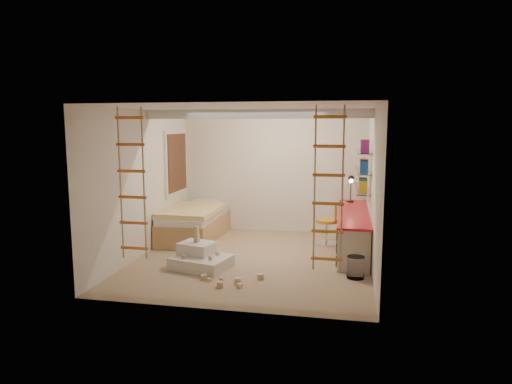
% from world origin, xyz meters
% --- Properties ---
extents(floor, '(4.50, 4.50, 0.00)m').
position_xyz_m(floor, '(0.00, 0.00, 0.00)').
color(floor, '#9B7F64').
rests_on(floor, ground).
extents(ceiling_beam, '(4.00, 0.18, 0.16)m').
position_xyz_m(ceiling_beam, '(0.00, 0.30, 2.52)').
color(ceiling_beam, white).
rests_on(ceiling_beam, ceiling).
extents(window_frame, '(0.06, 1.15, 1.35)m').
position_xyz_m(window_frame, '(-1.97, 1.50, 1.55)').
color(window_frame, white).
rests_on(window_frame, wall_left).
extents(window_blind, '(0.02, 1.00, 1.20)m').
position_xyz_m(window_blind, '(-1.93, 1.50, 1.55)').
color(window_blind, '#4C2D1E').
rests_on(window_blind, window_frame).
extents(rope_ladder_left, '(0.41, 0.04, 2.13)m').
position_xyz_m(rope_ladder_left, '(-1.35, -1.75, 1.52)').
color(rope_ladder_left, orange).
rests_on(rope_ladder_left, ceiling).
extents(rope_ladder_right, '(0.41, 0.04, 2.13)m').
position_xyz_m(rope_ladder_right, '(1.35, -1.75, 1.52)').
color(rope_ladder_right, '#C37F21').
rests_on(rope_ladder_right, ceiling).
extents(waste_bin, '(0.27, 0.27, 0.34)m').
position_xyz_m(waste_bin, '(1.75, -0.66, 0.17)').
color(waste_bin, white).
rests_on(waste_bin, floor).
extents(desk, '(0.56, 2.80, 0.75)m').
position_xyz_m(desk, '(1.72, 0.86, 0.40)').
color(desk, red).
rests_on(desk, floor).
extents(shelves, '(0.25, 1.80, 0.71)m').
position_xyz_m(shelves, '(1.87, 1.13, 1.50)').
color(shelves, white).
rests_on(shelves, wall_right).
extents(bed, '(1.02, 2.00, 0.69)m').
position_xyz_m(bed, '(-1.48, 1.23, 0.33)').
color(bed, '#AD7F51').
rests_on(bed, floor).
extents(task_lamp, '(0.14, 0.36, 0.57)m').
position_xyz_m(task_lamp, '(1.67, 1.82, 1.14)').
color(task_lamp, black).
rests_on(task_lamp, desk).
extents(swivel_chair, '(0.52, 0.52, 0.82)m').
position_xyz_m(swivel_chair, '(1.24, 1.25, 0.30)').
color(swivel_chair, orange).
rests_on(swivel_chair, floor).
extents(play_platform, '(1.03, 0.89, 0.39)m').
position_xyz_m(play_platform, '(-0.76, -0.61, 0.15)').
color(play_platform, silver).
rests_on(play_platform, floor).
extents(toy_blocks, '(1.35, 1.03, 0.66)m').
position_xyz_m(toy_blocks, '(-0.42, -0.96, 0.21)').
color(toy_blocks, '#CCB284').
rests_on(toy_blocks, floor).
extents(books, '(0.14, 0.58, 0.92)m').
position_xyz_m(books, '(1.87, 1.13, 1.59)').
color(books, yellow).
rests_on(books, shelves).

